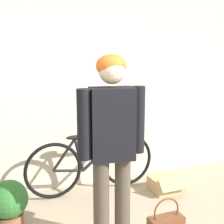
{
  "coord_description": "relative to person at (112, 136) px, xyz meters",
  "views": [
    {
      "loc": [
        -0.8,
        -1.32,
        1.77
      ],
      "look_at": [
        0.19,
        1.09,
        1.25
      ],
      "focal_mm": 50.0,
      "sensor_mm": 36.0,
      "label": 1
    }
  ],
  "objects": [
    {
      "name": "wall_back",
      "position": [
        -0.19,
        1.42,
        0.26
      ],
      "size": [
        8.0,
        0.07,
        2.6
      ],
      "color": "beige",
      "rests_on": "ground_plane"
    },
    {
      "name": "potted_plant",
      "position": [
        -0.85,
        0.61,
        -0.76
      ],
      "size": [
        0.38,
        0.38,
        0.52
      ],
      "color": "brown",
      "rests_on": "ground_plane"
    },
    {
      "name": "bicycle",
      "position": [
        0.19,
        1.13,
        -0.67
      ],
      "size": [
        1.68,
        0.46,
        0.77
      ],
      "rotation": [
        0.0,
        0.0,
        0.0
      ],
      "color": "black",
      "rests_on": "ground_plane"
    },
    {
      "name": "cardboard_box",
      "position": [
        1.07,
        0.78,
        -0.96
      ],
      "size": [
        0.38,
        0.39,
        0.24
      ],
      "color": "tan",
      "rests_on": "ground_plane"
    },
    {
      "name": "person",
      "position": [
        0.0,
        0.0,
        0.0
      ],
      "size": [
        0.62,
        0.28,
        1.74
      ],
      "rotation": [
        0.0,
        0.0,
        -0.16
      ],
      "color": "#4C4238",
      "rests_on": "ground_plane"
    }
  ]
}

